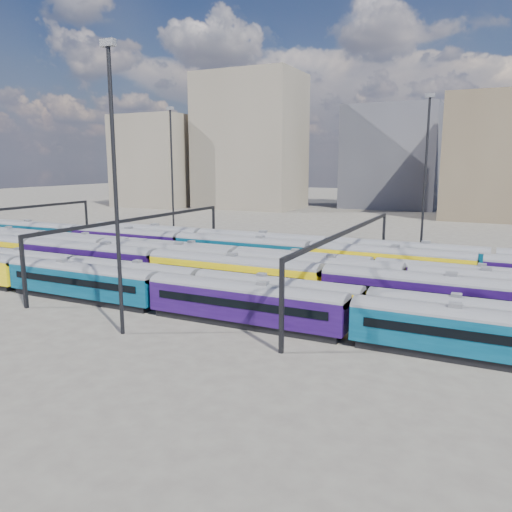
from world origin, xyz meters
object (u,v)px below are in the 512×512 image
at_px(rake_0, 244,299).
at_px(rake_1, 366,302).
at_px(mast_2, 115,181).
at_px(rake_2, 233,270).

distance_m(rake_0, rake_1, 11.67).
xyz_separation_m(rake_0, rake_1, (10.54, 5.00, -0.26)).
distance_m(rake_0, mast_2, 16.06).
height_order(rake_1, rake_2, rake_2).
distance_m(rake_1, mast_2, 25.70).
relative_size(rake_2, mast_2, 6.15).
relative_size(rake_1, mast_2, 4.38).
height_order(rake_0, rake_1, rake_0).
height_order(rake_2, mast_2, mast_2).
bearing_deg(mast_2, rake_2, 82.06).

